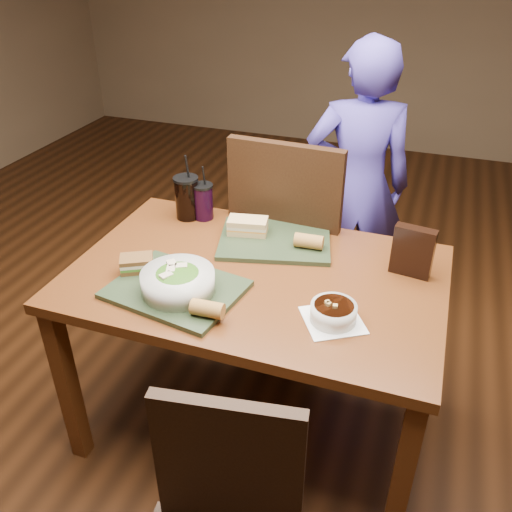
# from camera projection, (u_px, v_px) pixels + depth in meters

# --- Properties ---
(ground) EXTENTS (6.00, 6.00, 0.00)m
(ground) POSITION_uv_depth(u_px,v_px,m) (256.00, 420.00, 2.30)
(ground) COLOR #381C0B
(ground) RESTS_ON ground
(dining_table) EXTENTS (1.30, 0.85, 0.75)m
(dining_table) POSITION_uv_depth(u_px,v_px,m) (256.00, 294.00, 1.95)
(dining_table) COLOR #592C11
(dining_table) RESTS_ON ground
(chair_far) EXTENTS (0.49, 0.49, 1.09)m
(chair_far) POSITION_uv_depth(u_px,v_px,m) (290.00, 240.00, 2.39)
(chair_far) COLOR black
(chair_far) RESTS_ON ground
(diner) EXTENTS (0.58, 0.46, 1.41)m
(diner) POSITION_uv_depth(u_px,v_px,m) (357.00, 187.00, 2.64)
(diner) COLOR #4A3BA3
(diner) RESTS_ON ground
(tray_near) EXTENTS (0.47, 0.38, 0.02)m
(tray_near) POSITION_uv_depth(u_px,v_px,m) (176.00, 289.00, 1.81)
(tray_near) COLOR #26331E
(tray_near) RESTS_ON dining_table
(tray_far) EXTENTS (0.48, 0.41, 0.02)m
(tray_far) POSITION_uv_depth(u_px,v_px,m) (275.00, 240.00, 2.09)
(tray_far) COLOR #26331E
(tray_far) RESTS_ON dining_table
(salad_bowl) EXTENTS (0.24, 0.24, 0.08)m
(salad_bowl) POSITION_uv_depth(u_px,v_px,m) (178.00, 280.00, 1.76)
(salad_bowl) COLOR silver
(salad_bowl) RESTS_ON tray_near
(soup_bowl) EXTENTS (0.24, 0.24, 0.07)m
(soup_bowl) POSITION_uv_depth(u_px,v_px,m) (333.00, 312.00, 1.66)
(soup_bowl) COLOR white
(soup_bowl) RESTS_ON dining_table
(sandwich_near) EXTENTS (0.13, 0.12, 0.05)m
(sandwich_near) POSITION_uv_depth(u_px,v_px,m) (137.00, 263.00, 1.88)
(sandwich_near) COLOR #593819
(sandwich_near) RESTS_ON tray_near
(sandwich_far) EXTENTS (0.16, 0.11, 0.06)m
(sandwich_far) POSITION_uv_depth(u_px,v_px,m) (248.00, 226.00, 2.10)
(sandwich_far) COLOR tan
(sandwich_far) RESTS_ON tray_far
(baguette_near) EXTENTS (0.10, 0.06, 0.05)m
(baguette_near) POSITION_uv_depth(u_px,v_px,m) (207.00, 309.00, 1.66)
(baguette_near) COLOR #AD7533
(baguette_near) RESTS_ON tray_near
(baguette_far) EXTENTS (0.11, 0.06, 0.05)m
(baguette_far) POSITION_uv_depth(u_px,v_px,m) (309.00, 241.00, 2.01)
(baguette_far) COLOR #AD7533
(baguette_far) RESTS_ON tray_far
(cup_cola) EXTENTS (0.10, 0.10, 0.28)m
(cup_cola) POSITION_uv_depth(u_px,v_px,m) (187.00, 197.00, 2.22)
(cup_cola) COLOR black
(cup_cola) RESTS_ON dining_table
(cup_berry) EXTENTS (0.09, 0.09, 0.23)m
(cup_berry) POSITION_uv_depth(u_px,v_px,m) (203.00, 201.00, 2.23)
(cup_berry) COLOR black
(cup_berry) RESTS_ON dining_table
(chip_bag) EXTENTS (0.14, 0.06, 0.18)m
(chip_bag) POSITION_uv_depth(u_px,v_px,m) (413.00, 252.00, 1.86)
(chip_bag) COLOR black
(chip_bag) RESTS_ON dining_table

